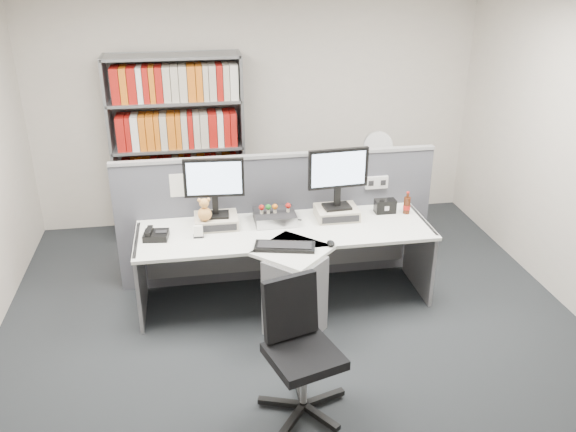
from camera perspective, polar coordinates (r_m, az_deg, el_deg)
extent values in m
plane|color=#282C2F|center=(5.00, 1.27, -12.74)|extent=(5.50, 5.50, 0.00)
cube|color=beige|center=(6.92, -2.95, 10.31)|extent=(5.00, 0.04, 2.70)
cube|color=#4E4F58|center=(5.74, -1.00, -0.28)|extent=(3.00, 0.05, 1.25)
cube|color=#A6A7AC|center=(5.51, -1.04, 5.75)|extent=(3.00, 0.07, 0.03)
cube|color=white|center=(5.80, 8.36, 3.18)|extent=(0.22, 0.04, 0.12)
cube|color=white|center=(5.50, -10.30, 3.00)|extent=(0.16, 0.00, 0.22)
cube|color=white|center=(5.51, -6.14, 3.28)|extent=(0.16, 0.00, 0.22)
cube|color=white|center=(5.70, 6.01, 3.99)|extent=(0.16, 0.00, 0.22)
cube|color=white|center=(5.32, -0.30, -1.38)|extent=(2.60, 0.80, 0.03)
cube|color=white|center=(4.97, 0.44, -3.33)|extent=(0.74, 0.74, 0.03)
cube|color=gray|center=(5.05, 0.67, -7.58)|extent=(0.57, 0.57, 0.69)
cube|color=gray|center=(5.45, -13.76, -5.58)|extent=(0.03, 0.70, 0.72)
cube|color=gray|center=(5.80, 12.30, -3.51)|extent=(0.03, 0.70, 0.72)
cube|color=gray|center=(5.80, -0.87, -3.03)|extent=(2.50, 0.02, 0.45)
cube|color=#C1B6A0|center=(5.39, -6.81, -0.47)|extent=(0.38, 0.30, 0.10)
cube|color=black|center=(5.25, -6.71, -1.14)|extent=(0.34, 0.01, 0.06)
cube|color=#C1B6A0|center=(5.54, 4.62, 0.32)|extent=(0.38, 0.30, 0.10)
cube|color=black|center=(5.40, 5.00, -0.32)|extent=(0.34, 0.01, 0.06)
cube|color=black|center=(5.36, -6.84, 0.12)|extent=(0.24, 0.18, 0.02)
cube|color=black|center=(5.33, -6.89, 1.04)|extent=(0.05, 0.03, 0.19)
cube|color=black|center=(5.23, -7.02, 3.61)|extent=(0.52, 0.07, 0.34)
cube|color=#B7D2F6|center=(5.21, -7.00, 3.53)|extent=(0.47, 0.04, 0.29)
cube|color=black|center=(5.51, 4.64, 0.90)|extent=(0.25, 0.19, 0.02)
cube|color=black|center=(5.47, 4.68, 1.85)|extent=(0.06, 0.04, 0.20)
cube|color=black|center=(5.38, 4.77, 4.50)|extent=(0.55, 0.08, 0.36)
cube|color=#B7D2F6|center=(5.36, 4.81, 4.43)|extent=(0.49, 0.04, 0.31)
cube|color=black|center=(5.44, -1.27, -0.07)|extent=(0.37, 0.32, 0.10)
cube|color=silver|center=(5.30, -1.01, -0.77)|extent=(0.37, 0.01, 0.09)
cylinder|color=#C1B6A0|center=(5.38, -2.51, 0.40)|extent=(0.03, 0.03, 0.03)
sphere|color=#A5140F|center=(5.36, -2.52, 0.81)|extent=(0.05, 0.05, 0.05)
cylinder|color=#C1B6A0|center=(5.39, -1.88, 0.44)|extent=(0.03, 0.03, 0.03)
sphere|color=#19721E|center=(5.37, -1.88, 0.86)|extent=(0.05, 0.05, 0.05)
cylinder|color=#C1B6A0|center=(5.40, -1.24, 0.48)|extent=(0.03, 0.03, 0.03)
sphere|color=orange|center=(5.38, -1.25, 0.90)|extent=(0.05, 0.05, 0.05)
cylinder|color=#C1B6A0|center=(5.41, 0.01, 0.57)|extent=(0.03, 0.03, 0.03)
sphere|color=#A5140F|center=(5.40, 0.01, 0.98)|extent=(0.05, 0.05, 0.05)
cube|color=black|center=(4.98, -0.31, -2.91)|extent=(0.53, 0.30, 0.03)
cube|color=black|center=(4.97, -0.31, -2.73)|extent=(0.46, 0.23, 0.01)
ellipsoid|color=black|center=(5.03, 4.06, -2.59)|extent=(0.06, 0.10, 0.04)
cube|color=black|center=(5.26, -12.36, -1.80)|extent=(0.22, 0.21, 0.06)
cube|color=black|center=(5.25, -13.00, -1.38)|extent=(0.07, 0.17, 0.03)
cube|color=black|center=(5.24, -11.89, -1.47)|extent=(0.10, 0.07, 0.01)
cube|color=black|center=(5.22, -8.45, -1.89)|extent=(0.09, 0.05, 0.02)
cube|color=white|center=(5.19, -8.48, -1.45)|extent=(0.08, 0.03, 0.09)
cube|color=white|center=(5.22, -8.49, -1.28)|extent=(0.08, 0.03, 0.09)
sphere|color=#DC9749|center=(5.27, -7.88, 0.19)|extent=(0.12, 0.12, 0.12)
sphere|color=#DC9749|center=(5.23, -7.94, 1.21)|extent=(0.08, 0.08, 0.08)
sphere|color=#DC9749|center=(5.21, -8.38, 1.49)|extent=(0.03, 0.03, 0.03)
sphere|color=#DC9749|center=(5.22, -7.53, 1.54)|extent=(0.03, 0.03, 0.03)
cube|color=black|center=(5.69, 9.16, 0.93)|extent=(0.19, 0.11, 0.13)
cylinder|color=#3F190A|center=(5.71, 11.17, 0.99)|extent=(0.06, 0.06, 0.16)
cylinder|color=#A5140F|center=(5.71, 11.16, 0.83)|extent=(0.07, 0.07, 0.04)
cylinder|color=#3F190A|center=(5.67, 11.25, 1.94)|extent=(0.02, 0.02, 0.04)
cylinder|color=#A5140F|center=(5.66, 11.27, 2.20)|extent=(0.03, 0.03, 0.01)
cube|color=gray|center=(6.73, -16.20, 5.88)|extent=(0.03, 0.40, 2.00)
cube|color=gray|center=(6.70, -4.37, 6.71)|extent=(0.03, 0.40, 2.00)
cube|color=gray|center=(6.86, -10.31, 6.81)|extent=(1.40, 0.02, 2.00)
cube|color=gray|center=(7.04, -9.72, -1.29)|extent=(1.38, 0.40, 0.03)
cube|color=gray|center=(6.84, -10.01, 2.50)|extent=(1.38, 0.40, 0.03)
cube|color=gray|center=(6.67, -10.31, 6.49)|extent=(1.38, 0.40, 0.03)
cube|color=gray|center=(6.54, -10.64, 10.67)|extent=(1.38, 0.40, 0.03)
cube|color=gray|center=(6.46, -10.96, 14.64)|extent=(1.38, 0.40, 0.03)
cube|color=#A5140F|center=(6.93, -9.83, 0.07)|extent=(1.24, 0.28, 0.36)
cube|color=orange|center=(6.74, -10.12, 3.95)|extent=(1.24, 0.28, 0.36)
cube|color=#C1B6A0|center=(6.59, -10.44, 8.03)|extent=(1.24, 0.28, 0.36)
cube|color=white|center=(6.47, -10.77, 12.28)|extent=(1.24, 0.28, 0.36)
cube|color=gray|center=(6.78, 8.13, 0.89)|extent=(0.45, 0.60, 0.70)
cube|color=black|center=(6.45, 8.99, 1.24)|extent=(0.40, 0.02, 0.28)
cube|color=black|center=(6.58, 8.81, -1.33)|extent=(0.40, 0.02, 0.28)
cylinder|color=white|center=(6.65, 8.31, 3.78)|extent=(0.18, 0.18, 0.03)
cylinder|color=white|center=(6.61, 8.36, 4.64)|extent=(0.03, 0.03, 0.18)
cylinder|color=white|center=(6.52, 8.54, 6.59)|extent=(0.30, 0.15, 0.30)
cylinder|color=silver|center=(6.54, 8.46, 6.66)|extent=(0.30, 0.14, 0.30)
cylinder|color=silver|center=(4.32, 1.49, -15.41)|extent=(0.05, 0.05, 0.39)
cube|color=black|center=(4.19, 1.53, -13.12)|extent=(0.57, 0.57, 0.07)
cube|color=black|center=(4.18, 0.22, -8.57)|extent=(0.41, 0.22, 0.46)
cube|color=black|center=(4.52, 3.54, -16.73)|extent=(0.30, 0.13, 0.04)
cylinder|color=black|center=(4.58, 4.88, -16.41)|extent=(0.05, 0.05, 0.03)
cube|color=black|center=(4.58, 1.07, -15.97)|extent=(0.05, 0.30, 0.04)
cylinder|color=black|center=(4.68, 0.82, -15.19)|extent=(0.05, 0.05, 0.03)
cube|color=black|center=(4.47, -0.89, -17.18)|extent=(0.30, 0.14, 0.04)
cylinder|color=black|center=(4.50, -2.45, -17.15)|extent=(0.05, 0.05, 0.03)
cube|color=black|center=(4.33, 0.37, -18.81)|extent=(0.22, 0.27, 0.04)
cube|color=black|center=(4.36, 3.23, -18.51)|extent=(0.21, 0.27, 0.04)
cylinder|color=black|center=(4.32, 4.46, -19.38)|extent=(0.05, 0.05, 0.03)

